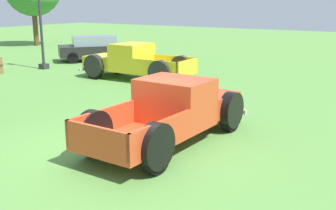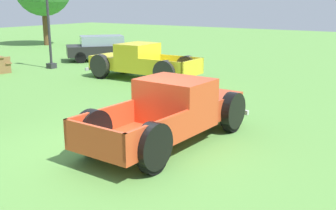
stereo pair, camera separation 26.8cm
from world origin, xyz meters
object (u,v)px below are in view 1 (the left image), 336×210
at_px(sedan_distant_a, 96,48).
at_px(lamp_post_near, 40,20).
at_px(pickup_truck_foreground, 176,110).
at_px(pickup_truck_behind_right, 131,62).

distance_m(sedan_distant_a, lamp_post_near, 3.87).
height_order(pickup_truck_foreground, pickup_truck_behind_right, pickup_truck_behind_right).
height_order(pickup_truck_foreground, sedan_distant_a, pickup_truck_foreground).
bearing_deg(lamp_post_near, pickup_truck_behind_right, -88.42).
height_order(pickup_truck_behind_right, sedan_distant_a, pickup_truck_behind_right).
relative_size(sedan_distant_a, lamp_post_near, 0.95).
relative_size(pickup_truck_foreground, lamp_post_near, 1.10).
bearing_deg(sedan_distant_a, lamp_post_near, 176.65).
bearing_deg(lamp_post_near, pickup_truck_foreground, -116.97).
xyz_separation_m(pickup_truck_behind_right, lamp_post_near, (-0.14, 5.15, 1.59)).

